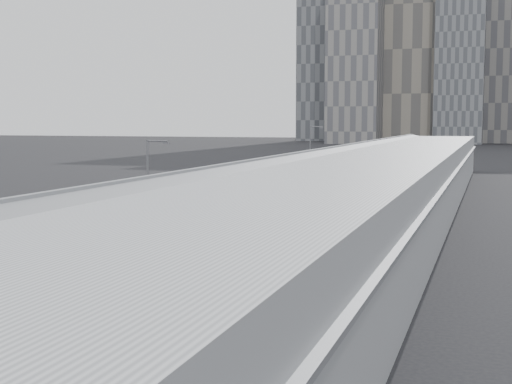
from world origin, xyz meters
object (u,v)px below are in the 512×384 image
at_px(bus_8, 368,167).
at_px(shipping_container, 323,170).
at_px(bus_3, 243,216).
at_px(bus_7, 357,173).
at_px(bus_4, 279,200).
at_px(bus_5, 321,186).
at_px(bus_1, 44,290).
at_px(bus_2, 178,241).
at_px(street_lamp_far, 311,150).
at_px(street_lamp_near, 150,182).
at_px(bus_6, 340,179).
at_px(suv, 355,166).

xyz_separation_m(bus_8, shipping_container, (-7.51, -3.15, -0.37)).
relative_size(bus_3, bus_7, 1.14).
xyz_separation_m(bus_4, shipping_container, (-7.57, 52.30, -0.36)).
xyz_separation_m(bus_5, bus_8, (-0.87, 40.12, -0.12)).
bearing_deg(shipping_container, bus_5, -66.12).
relative_size(bus_1, bus_2, 0.96).
bearing_deg(bus_1, bus_4, 96.19).
height_order(bus_3, street_lamp_far, street_lamp_far).
height_order(bus_3, street_lamp_near, street_lamp_near).
bearing_deg(bus_1, bus_3, 94.47).
height_order(bus_6, street_lamp_near, street_lamp_near).
xyz_separation_m(bus_4, bus_6, (0.70, 27.40, 0.08)).
relative_size(bus_1, bus_8, 0.97).
distance_m(street_lamp_near, street_lamp_far, 55.21).
relative_size(bus_8, street_lamp_far, 1.45).
height_order(bus_2, street_lamp_near, street_lamp_near).
relative_size(bus_5, shipping_container, 2.59).
relative_size(bus_4, street_lamp_near, 1.58).
bearing_deg(bus_7, bus_2, -94.75).
bearing_deg(bus_3, bus_5, 91.31).
xyz_separation_m(bus_6, bus_7, (-0.38, 15.47, -0.17)).
distance_m(bus_1, street_lamp_far, 78.96).
distance_m(bus_4, bus_6, 27.41).
height_order(bus_3, bus_7, bus_3).
bearing_deg(street_lamp_far, street_lamp_near, -89.85).
bearing_deg(bus_6, bus_7, 86.42).
bearing_deg(bus_3, shipping_container, 98.41).
height_order(shipping_container, suv, shipping_container).
distance_m(bus_8, street_lamp_far, 19.28).
bearing_deg(street_lamp_far, bus_8, 71.94).
height_order(bus_3, bus_8, bus_3).
xyz_separation_m(bus_2, street_lamp_near, (-6.35, 8.48, 3.19)).
distance_m(bus_3, suv, 83.58).
bearing_deg(suv, street_lamp_near, -74.92).
xyz_separation_m(bus_5, shipping_container, (-8.37, 36.98, -0.48)).
bearing_deg(bus_3, bus_4, 94.84).
height_order(bus_3, suv, bus_3).
bearing_deg(shipping_container, bus_6, -60.50).
bearing_deg(bus_3, bus_6, 91.39).
relative_size(bus_4, bus_7, 1.06).
bearing_deg(bus_4, bus_1, -83.66).
bearing_deg(bus_7, bus_5, -93.94).
relative_size(bus_7, street_lamp_near, 1.49).
xyz_separation_m(bus_8, street_lamp_far, (-5.87, -18.01, 3.59)).
bearing_deg(street_lamp_near, bus_3, 30.56).
height_order(street_lamp_near, street_lamp_far, street_lamp_far).
relative_size(bus_8, suv, 2.34).
relative_size(bus_1, shipping_container, 2.34).
height_order(bus_1, bus_8, bus_8).
relative_size(street_lamp_far, shipping_container, 1.66).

